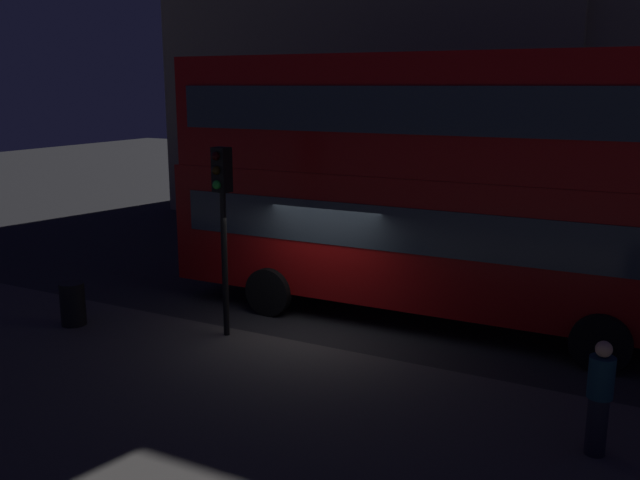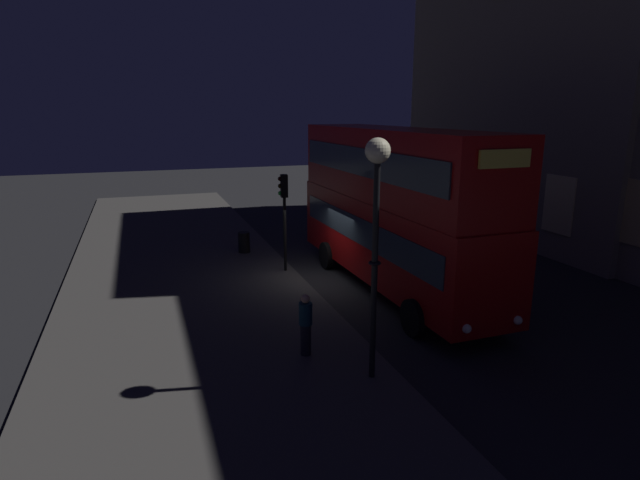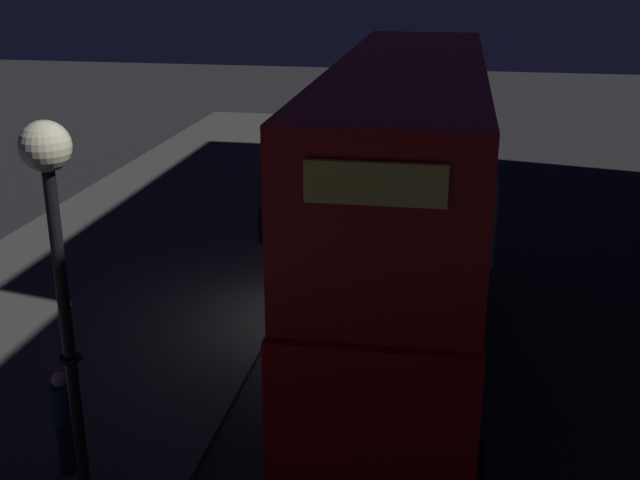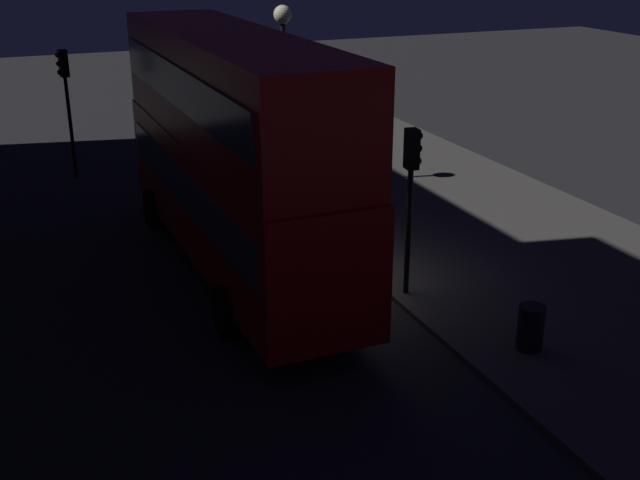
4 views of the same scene
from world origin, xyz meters
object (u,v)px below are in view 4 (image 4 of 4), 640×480
(pedestrian, at_px, (338,168))
(litter_bin, at_px, (531,327))
(street_lamp, at_px, (283,51))
(traffic_light_near_kerb, at_px, (411,177))
(traffic_light_far_side, at_px, (66,87))
(double_decker_bus, at_px, (232,145))

(pedestrian, bearing_deg, litter_bin, 25.09)
(street_lamp, height_order, litter_bin, street_lamp)
(traffic_light_near_kerb, distance_m, pedestrian, 7.45)
(traffic_light_near_kerb, bearing_deg, pedestrian, -3.95)
(traffic_light_far_side, distance_m, litter_bin, 17.13)
(double_decker_bus, height_order, street_lamp, street_lamp)
(traffic_light_near_kerb, xyz_separation_m, pedestrian, (7.07, -1.42, -1.86))
(traffic_light_near_kerb, distance_m, traffic_light_far_side, 13.68)
(double_decker_bus, distance_m, litter_bin, 7.74)
(double_decker_bus, height_order, pedestrian, double_decker_bus)
(double_decker_bus, xyz_separation_m, litter_bin, (-6.11, -4.01, -2.54))
(traffic_light_far_side, relative_size, litter_bin, 4.63)
(double_decker_bus, distance_m, pedestrian, 6.43)
(pedestrian, bearing_deg, traffic_light_near_kerb, 16.23)
(traffic_light_far_side, xyz_separation_m, street_lamp, (-3.77, -6.03, 1.31))
(pedestrian, height_order, litter_bin, pedestrian)
(street_lamp, bearing_deg, litter_bin, -176.75)
(traffic_light_far_side, bearing_deg, pedestrian, 45.35)
(traffic_light_far_side, xyz_separation_m, pedestrian, (-5.35, -7.14, -2.04))
(street_lamp, bearing_deg, double_decker_bus, 149.65)
(double_decker_bus, distance_m, traffic_light_near_kerb, 4.24)
(street_lamp, distance_m, litter_bin, 12.40)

